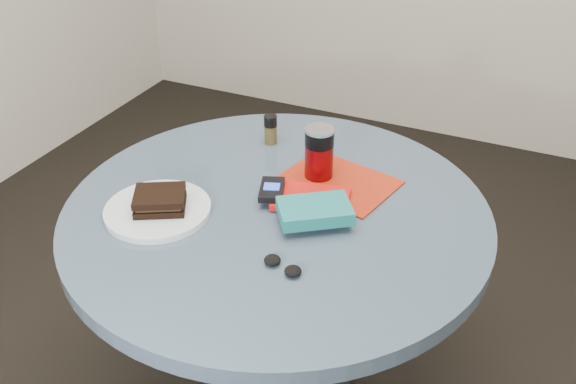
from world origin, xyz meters
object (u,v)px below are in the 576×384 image
at_px(sandwich, 160,200).
at_px(mp3_player, 272,190).
at_px(plate, 158,210).
at_px(pepper_grinder, 271,129).
at_px(novel, 315,211).
at_px(headphones, 283,266).
at_px(magazine, 338,182).
at_px(table, 277,262).
at_px(soda_can, 319,153).
at_px(red_book, 311,199).

bearing_deg(sandwich, mp3_player, 37.42).
bearing_deg(plate, pepper_grinder, 77.81).
distance_m(novel, headphones, 0.18).
distance_m(pepper_grinder, magazine, 0.27).
xyz_separation_m(table, plate, (-0.24, -0.14, 0.17)).
distance_m(table, soda_can, 0.29).
xyz_separation_m(soda_can, headphones, (0.07, -0.37, -0.06)).
distance_m(plate, magazine, 0.44).
distance_m(novel, mp3_player, 0.14).
xyz_separation_m(red_book, mp3_player, (-0.09, -0.02, 0.02)).
height_order(soda_can, red_book, soda_can).
relative_size(plate, pepper_grinder, 2.99).
xyz_separation_m(plate, sandwich, (0.01, 0.00, 0.03)).
height_order(table, red_book, red_book).
bearing_deg(red_book, mp3_player, -178.48).
bearing_deg(headphones, sandwich, 168.79).
distance_m(table, magazine, 0.25).
distance_m(pepper_grinder, mp3_player, 0.28).
relative_size(table, sandwich, 6.86).
xyz_separation_m(pepper_grinder, headphones, (0.26, -0.48, -0.03)).
distance_m(table, plate, 0.32).
height_order(table, headphones, headphones).
distance_m(magazine, novel, 0.19).
height_order(table, sandwich, sandwich).
height_order(red_book, novel, novel).
xyz_separation_m(novel, mp3_player, (-0.13, 0.05, -0.01)).
height_order(pepper_grinder, magazine, pepper_grinder).
relative_size(soda_can, red_book, 0.77).
bearing_deg(pepper_grinder, table, -61.84).
bearing_deg(mp3_player, plate, -143.22).
height_order(plate, mp3_player, mp3_player).
relative_size(sandwich, novel, 0.91).
bearing_deg(headphones, mp3_player, 120.46).
relative_size(sandwich, mp3_player, 1.33).
bearing_deg(sandwich, magazine, 42.29).
xyz_separation_m(soda_can, mp3_player, (-0.06, -0.14, -0.04)).
relative_size(soda_can, pepper_grinder, 1.65).
relative_size(plate, soda_can, 1.81).
height_order(table, plate, plate).
relative_size(plate, headphones, 2.54).
relative_size(soda_can, magazine, 0.51).
distance_m(plate, red_book, 0.36).
distance_m(magazine, mp3_player, 0.18).
height_order(plate, sandwich, sandwich).
bearing_deg(mp3_player, pepper_grinder, 116.36).
bearing_deg(pepper_grinder, novel, -49.89).
xyz_separation_m(plate, pepper_grinder, (0.09, 0.41, 0.03)).
distance_m(plate, sandwich, 0.03).
xyz_separation_m(soda_can, red_book, (0.03, -0.12, -0.06)).
xyz_separation_m(table, soda_can, (0.04, 0.17, 0.23)).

